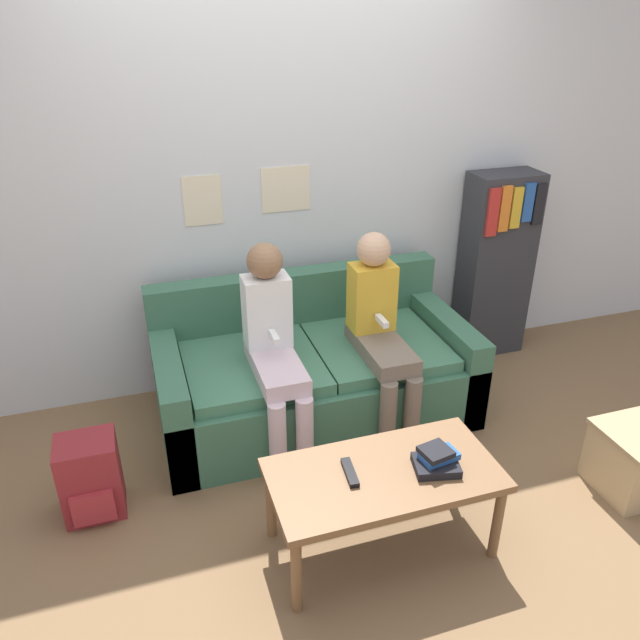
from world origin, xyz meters
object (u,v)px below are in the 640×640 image
(person_left, at_px, (273,342))
(tv_remote, at_px, (350,472))
(couch, at_px, (313,373))
(backpack, at_px, (91,478))
(coffee_table, at_px, (384,481))
(bookshelf, at_px, (495,265))
(storage_box, at_px, (640,459))
(person_right, at_px, (380,326))

(person_left, height_order, tv_remote, person_left)
(couch, distance_m, backpack, 1.31)
(tv_remote, bearing_deg, coffee_table, -5.02)
(person_left, xyz_separation_m, bookshelf, (1.65, 0.55, 0.01))
(storage_box, bearing_deg, couch, 140.18)
(tv_remote, height_order, bookshelf, bookshelf)
(couch, distance_m, storage_box, 1.75)
(backpack, bearing_deg, person_left, 15.60)
(bookshelf, bearing_deg, tv_remote, -137.68)
(coffee_table, xyz_separation_m, bookshelf, (1.40, 1.43, 0.25))
(coffee_table, distance_m, person_right, 0.98)
(couch, bearing_deg, backpack, -159.46)
(couch, xyz_separation_m, storage_box, (1.34, -1.12, -0.09))
(storage_box, bearing_deg, person_left, 150.13)
(coffee_table, relative_size, person_left, 0.88)
(person_right, xyz_separation_m, backpack, (-1.55, -0.27, -0.42))
(tv_remote, xyz_separation_m, backpack, (-1.07, 0.59, -0.23))
(coffee_table, height_order, tv_remote, tv_remote)
(coffee_table, distance_m, person_left, 0.95)
(couch, bearing_deg, person_left, -144.49)
(storage_box, bearing_deg, tv_remote, 177.32)
(person_left, xyz_separation_m, person_right, (0.59, -0.00, -0.00))
(bookshelf, bearing_deg, coffee_table, -134.33)
(bookshelf, xyz_separation_m, backpack, (-2.61, -0.82, -0.43))
(couch, xyz_separation_m, bookshelf, (1.38, 0.36, 0.36))
(person_left, height_order, person_right, person_left)
(person_left, relative_size, bookshelf, 0.90)
(person_left, distance_m, backpack, 1.08)
(bookshelf, bearing_deg, person_right, -152.44)
(coffee_table, bearing_deg, bookshelf, 45.67)
(person_right, bearing_deg, person_left, 179.89)
(storage_box, bearing_deg, person_right, 137.80)
(bookshelf, xyz_separation_m, storage_box, (-0.04, -1.48, -0.45))
(person_right, height_order, tv_remote, person_right)
(person_right, relative_size, storage_box, 2.58)
(bookshelf, height_order, storage_box, bookshelf)
(tv_remote, xyz_separation_m, storage_box, (1.50, -0.07, -0.26))
(storage_box, relative_size, backpack, 1.06)
(couch, height_order, backpack, couch)
(person_right, bearing_deg, couch, 148.92)
(bookshelf, relative_size, backpack, 3.07)
(person_right, height_order, backpack, person_right)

